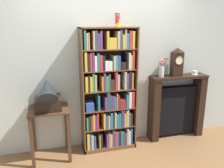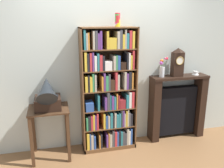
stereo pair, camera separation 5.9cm
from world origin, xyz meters
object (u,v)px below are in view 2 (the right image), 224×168
(teacup_with_saucer, at_px, (195,73))
(bookshelf, at_px, (109,93))
(mantel_clock, at_px, (178,62))
(side_table_left, at_px, (49,121))
(cup_stack, at_px, (118,20))
(fireplace_mantel, at_px, (177,107))
(gramophone, at_px, (47,95))
(flower_vase, at_px, (162,69))

(teacup_with_saucer, bearing_deg, bookshelf, -178.39)
(mantel_clock, bearing_deg, side_table_left, -177.05)
(bookshelf, relative_size, cup_stack, 9.98)
(fireplace_mantel, bearing_deg, bookshelf, -177.02)
(bookshelf, relative_size, fireplace_mantel, 1.72)
(cup_stack, relative_size, side_table_left, 0.25)
(gramophone, xyz_separation_m, flower_vase, (1.79, 0.18, 0.24))
(side_table_left, xyz_separation_m, mantel_clock, (2.05, 0.11, 0.76))
(side_table_left, bearing_deg, flower_vase, 3.29)
(fireplace_mantel, xyz_separation_m, mantel_clock, (-0.06, -0.02, 0.79))
(fireplace_mantel, height_order, flower_vase, flower_vase)
(fireplace_mantel, relative_size, flower_vase, 3.40)
(fireplace_mantel, bearing_deg, side_table_left, -176.52)
(bookshelf, xyz_separation_m, fireplace_mantel, (1.21, 0.06, -0.36))
(side_table_left, distance_m, fireplace_mantel, 2.11)
(flower_vase, height_order, teacup_with_saucer, flower_vase)
(gramophone, xyz_separation_m, fireplace_mantel, (2.11, 0.20, -0.45))
(fireplace_mantel, height_order, mantel_clock, mantel_clock)
(bookshelf, xyz_separation_m, cup_stack, (0.13, 0.02, 1.09))
(side_table_left, distance_m, mantel_clock, 2.19)
(bookshelf, xyz_separation_m, side_table_left, (-0.91, -0.07, -0.33))
(mantel_clock, bearing_deg, flower_vase, -179.34)
(teacup_with_saucer, bearing_deg, side_table_left, -177.43)
(side_table_left, height_order, gramophone, gramophone)
(bookshelf, relative_size, side_table_left, 2.45)
(bookshelf, xyz_separation_m, flower_vase, (0.88, 0.04, 0.33))
(gramophone, distance_m, mantel_clock, 2.09)
(cup_stack, bearing_deg, mantel_clock, 1.18)
(flower_vase, bearing_deg, cup_stack, -178.64)
(cup_stack, height_order, mantel_clock, cup_stack)
(side_table_left, xyz_separation_m, teacup_with_saucer, (2.40, 0.11, 0.56))
(teacup_with_saucer, bearing_deg, gramophone, -175.68)
(cup_stack, bearing_deg, flower_vase, 1.36)
(side_table_left, xyz_separation_m, gramophone, (0.00, -0.07, 0.42))
(mantel_clock, xyz_separation_m, flower_vase, (-0.26, -0.00, -0.09))
(side_table_left, bearing_deg, fireplace_mantel, 3.48)
(gramophone, relative_size, mantel_clock, 1.20)
(gramophone, height_order, fireplace_mantel, gramophone)
(gramophone, distance_m, fireplace_mantel, 2.17)
(mantel_clock, distance_m, flower_vase, 0.28)
(gramophone, relative_size, flower_vase, 1.70)
(bookshelf, relative_size, gramophone, 3.44)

